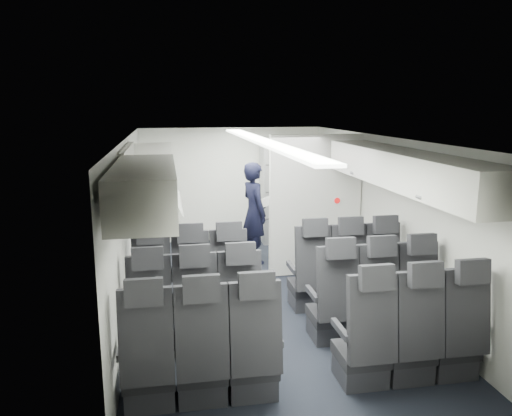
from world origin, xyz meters
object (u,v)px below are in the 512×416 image
object	(u,v)px
seat_row_mid	(286,310)
carry_on_bag	(148,174)
seat_row_front	(269,282)
boarding_door	(140,209)
flight_attendant	(254,213)
galley_unit	(284,192)
seat_row_rear	(310,350)

from	to	relation	value
seat_row_mid	carry_on_bag	distance (m)	2.17
seat_row_front	boarding_door	distance (m)	2.71
seat_row_mid	flight_attendant	size ratio (longest dim) A/B	2.00
seat_row_front	flight_attendant	xyz separation A→B (m)	(0.18, 2.09, 0.43)
seat_row_mid	flight_attendant	bearing A→B (deg)	86.61
galley_unit	boarding_door	bearing A→B (deg)	-155.72
boarding_door	carry_on_bag	xyz separation A→B (m)	(0.22, -2.11, 0.84)
seat_row_rear	galley_unit	distance (m)	5.17
seat_row_front	seat_row_rear	size ratio (longest dim) A/B	1.00
seat_row_mid	carry_on_bag	world-z (taller)	carry_on_bag
seat_row_rear	boarding_door	xyz separation A→B (m)	(-1.64, 3.89, 0.55)
boarding_door	carry_on_bag	world-z (taller)	carry_on_bag
seat_row_front	seat_row_mid	distance (m)	0.90
galley_unit	carry_on_bag	world-z (taller)	carry_on_bag
galley_unit	flight_attendant	world-z (taller)	galley_unit
seat_row_front	seat_row_rear	bearing A→B (deg)	-90.00
seat_row_front	seat_row_mid	world-z (taller)	same
flight_attendant	galley_unit	bearing A→B (deg)	-49.25
flight_attendant	seat_row_rear	bearing A→B (deg)	161.71
flight_attendant	carry_on_bag	distance (m)	2.82
boarding_door	flight_attendant	bearing A→B (deg)	0.11
seat_row_front	carry_on_bag	world-z (taller)	carry_on_bag
boarding_door	flight_attendant	xyz separation A→B (m)	(1.82, 0.00, -0.12)
seat_row_mid	galley_unit	distance (m)	4.30
boarding_door	carry_on_bag	size ratio (longest dim) A/B	4.76
galley_unit	carry_on_bag	bearing A→B (deg)	-125.86
boarding_door	flight_attendant	size ratio (longest dim) A/B	1.12
flight_attendant	seat_row_mid	bearing A→B (deg)	160.92
seat_row_rear	galley_unit	xyz separation A→B (m)	(0.95, 5.05, 0.55)
seat_row_mid	flight_attendant	xyz separation A→B (m)	(0.18, 2.99, 0.43)
carry_on_bag	seat_row_mid	bearing A→B (deg)	-43.38
seat_row_front	boarding_door	world-z (taller)	boarding_door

